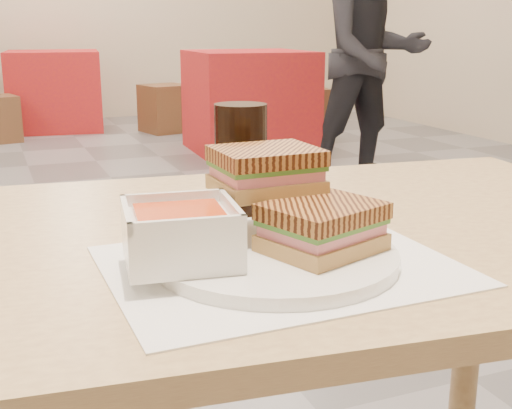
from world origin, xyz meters
name	(u,v)px	position (x,y,z in m)	size (l,w,h in m)	color
main_table	(254,309)	(0.06, -1.87, 0.64)	(1.27, 0.83, 0.75)	tan
tray_liner	(281,266)	(0.03, -2.02, 0.75)	(0.38, 0.30, 0.00)	white
plate	(276,257)	(0.03, -2.01, 0.76)	(0.27, 0.27, 0.01)	white
soup_bowl	(181,236)	(-0.08, -2.00, 0.79)	(0.13, 0.13, 0.06)	white
panini_lower	(322,227)	(0.08, -2.03, 0.79)	(0.15, 0.13, 0.05)	tan
panini_upper	(266,170)	(0.05, -1.94, 0.84)	(0.12, 0.10, 0.05)	tan
cola_glass	(241,160)	(0.07, -1.80, 0.83)	(0.07, 0.07, 0.16)	black
bg_table_1	(249,102)	(1.76, 2.47, 0.41)	(0.96, 0.96, 0.81)	red
bg_table_2	(55,90)	(0.41, 4.31, 0.38)	(0.97, 0.97, 0.77)	red
bg_chair_1l	(229,120)	(1.69, 2.79, 0.22)	(0.49, 0.49, 0.44)	brown
bg_chair_1r	(301,115)	(2.34, 2.68, 0.24)	(0.50, 0.50, 0.48)	brown
bg_chair_2r	(165,108)	(1.37, 3.72, 0.23)	(0.49, 0.49, 0.46)	brown
patron_b	(374,54)	(2.13, 1.19, 0.83)	(0.83, 0.66, 1.66)	black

